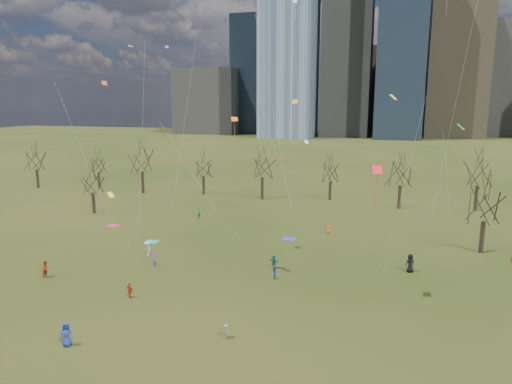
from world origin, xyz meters
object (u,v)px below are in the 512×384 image
(person_0, at_px, (67,334))
(person_4, at_px, (130,290))
(blanket_teal, at_px, (152,242))
(person_2, at_px, (46,269))
(blanket_navy, at_px, (289,239))
(blanket_crimson, at_px, (113,226))

(person_0, height_order, person_4, person_0)
(blanket_teal, relative_size, person_2, 0.89)
(blanket_teal, distance_m, person_0, 25.34)
(person_4, bearing_deg, blanket_teal, -47.24)
(blanket_navy, distance_m, person_4, 24.04)
(blanket_navy, bearing_deg, blanket_crimson, -178.46)
(person_0, height_order, person_2, person_0)
(person_2, relative_size, person_4, 1.22)
(blanket_teal, bearing_deg, person_2, -107.27)
(blanket_navy, xyz_separation_m, person_2, (-20.82, -19.84, 0.88))
(blanket_teal, height_order, person_4, person_4)
(blanket_navy, bearing_deg, blanket_teal, -159.79)
(blanket_navy, relative_size, person_0, 0.86)
(blanket_navy, relative_size, person_4, 1.08)
(person_0, bearing_deg, blanket_crimson, 95.05)
(blanket_crimson, height_order, person_2, person_2)
(blanket_navy, height_order, person_2, person_2)
(blanket_navy, xyz_separation_m, person_4, (-9.98, -21.86, 0.72))
(blanket_crimson, bearing_deg, person_2, -75.69)
(person_2, bearing_deg, person_0, -129.93)
(blanket_crimson, xyz_separation_m, person_2, (4.88, -19.15, 0.88))
(person_2, distance_m, person_4, 11.02)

